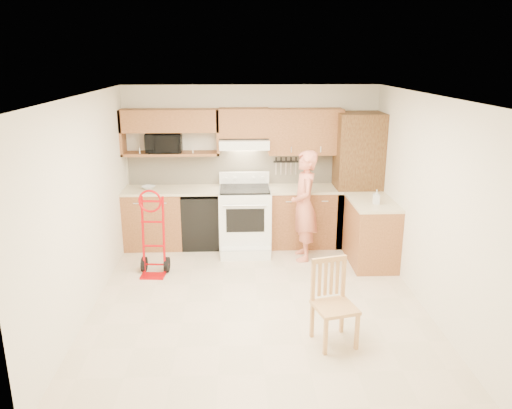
{
  "coord_description": "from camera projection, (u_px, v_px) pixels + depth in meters",
  "views": [
    {
      "loc": [
        -0.25,
        -5.59,
        2.91
      ],
      "look_at": [
        0.0,
        0.5,
        1.1
      ],
      "focal_mm": 34.97,
      "sensor_mm": 36.0,
      "label": 1
    }
  ],
  "objects": [
    {
      "name": "cab_return_right",
      "position": [
        371.0,
        233.0,
        7.23
      ],
      "size": [
        0.6,
        1.0,
        0.9
      ],
      "primitive_type": "cube",
      "color": "#A6623A",
      "rests_on": "ground"
    },
    {
      "name": "hand_truck",
      "position": [
        152.0,
        237.0,
        6.79
      ],
      "size": [
        0.46,
        0.43,
        1.1
      ],
      "primitive_type": null,
      "rotation": [
        0.0,
        0.0,
        -0.08
      ],
      "color": "#B9070A",
      "rests_on": "ground"
    },
    {
      "name": "dining_chair",
      "position": [
        335.0,
        304.0,
        5.16
      ],
      "size": [
        0.5,
        0.53,
        0.91
      ],
      "primitive_type": null,
      "rotation": [
        0.0,
        0.0,
        0.25
      ],
      "color": "tan",
      "rests_on": "ground"
    },
    {
      "name": "wall_left",
      "position": [
        84.0,
        206.0,
        5.76
      ],
      "size": [
        0.02,
        4.5,
        2.5
      ],
      "primitive_type": "cube",
      "color": "silver",
      "rests_on": "ground"
    },
    {
      "name": "floor",
      "position": [
        258.0,
        301.0,
        6.2
      ],
      "size": [
        4.0,
        4.5,
        0.02
      ],
      "primitive_type": "cube",
      "color": "beige",
      "rests_on": "ground"
    },
    {
      "name": "upper_cab_center",
      "position": [
        244.0,
        123.0,
        7.63
      ],
      "size": [
        0.76,
        0.33,
        0.44
      ],
      "primitive_type": "cube",
      "color": "#A6623A",
      "rests_on": "wall_back"
    },
    {
      "name": "pantry_tall",
      "position": [
        357.0,
        180.0,
        7.83
      ],
      "size": [
        0.7,
        0.6,
        2.1
      ],
      "primitive_type": "cube",
      "color": "brown",
      "rests_on": "ground"
    },
    {
      "name": "range_hood",
      "position": [
        244.0,
        143.0,
        7.66
      ],
      "size": [
        0.76,
        0.46,
        0.14
      ],
      "primitive_type": "cube",
      "color": "white",
      "rests_on": "wall_back"
    },
    {
      "name": "countertop_left",
      "position": [
        172.0,
        190.0,
        7.75
      ],
      "size": [
        1.5,
        0.63,
        0.04
      ],
      "primitive_type": "cube",
      "color": "beige",
      "rests_on": "lower_cab_left"
    },
    {
      "name": "wall_back",
      "position": [
        252.0,
        164.0,
        8.0
      ],
      "size": [
        4.0,
        0.02,
        2.5
      ],
      "primitive_type": "cube",
      "color": "silver",
      "rests_on": "ground"
    },
    {
      "name": "range",
      "position": [
        245.0,
        214.0,
        7.68
      ],
      "size": [
        0.79,
        1.04,
        1.16
      ],
      "primitive_type": null,
      "color": "white",
      "rests_on": "ground"
    },
    {
      "name": "person",
      "position": [
        304.0,
        206.0,
        7.28
      ],
      "size": [
        0.4,
        0.6,
        1.63
      ],
      "primitive_type": "imported",
      "rotation": [
        0.0,
        0.0,
        -1.56
      ],
      "color": "#D77259",
      "rests_on": "ground"
    },
    {
      "name": "knife_strip",
      "position": [
        286.0,
        165.0,
        7.97
      ],
      "size": [
        0.4,
        0.05,
        0.29
      ],
      "primitive_type": null,
      "color": "black",
      "rests_on": "backsplash"
    },
    {
      "name": "ceiling",
      "position": [
        258.0,
        95.0,
        5.48
      ],
      "size": [
        4.0,
        4.5,
        0.02
      ],
      "primitive_type": "cube",
      "color": "white",
      "rests_on": "ground"
    },
    {
      "name": "soap_bottle",
      "position": [
        376.0,
        197.0,
        6.93
      ],
      "size": [
        0.1,
        0.11,
        0.2
      ],
      "primitive_type": "imported",
      "rotation": [
        0.0,
        0.0,
        -0.18
      ],
      "color": "white",
      "rests_on": "countertop_return"
    },
    {
      "name": "upper_cab_left",
      "position": [
        170.0,
        120.0,
        7.58
      ],
      "size": [
        1.5,
        0.33,
        0.34
      ],
      "primitive_type": "cube",
      "color": "#A6623A",
      "rests_on": "wall_back"
    },
    {
      "name": "bowl",
      "position": [
        149.0,
        188.0,
        7.72
      ],
      "size": [
        0.26,
        0.26,
        0.05
      ],
      "primitive_type": "imported",
      "rotation": [
        0.0,
        0.0,
        -0.37
      ],
      "color": "white",
      "rests_on": "countertop_left"
    },
    {
      "name": "wall_front",
      "position": [
        271.0,
        291.0,
        3.67
      ],
      "size": [
        4.0,
        0.02,
        2.5
      ],
      "primitive_type": "cube",
      "color": "silver",
      "rests_on": "ground"
    },
    {
      "name": "lower_cab_right",
      "position": [
        304.0,
        217.0,
        7.96
      ],
      "size": [
        1.14,
        0.6,
        0.9
      ],
      "primitive_type": "cube",
      "color": "#A6623A",
      "rests_on": "ground"
    },
    {
      "name": "countertop_return",
      "position": [
        373.0,
        202.0,
        7.1
      ],
      "size": [
        0.63,
        1.0,
        0.04
      ],
      "primitive_type": "cube",
      "color": "beige",
      "rests_on": "cab_return_right"
    },
    {
      "name": "dishwasher",
      "position": [
        202.0,
        220.0,
        7.91
      ],
      "size": [
        0.6,
        0.6,
        0.85
      ],
      "primitive_type": "cube",
      "color": "black",
      "rests_on": "ground"
    },
    {
      "name": "backsplash",
      "position": [
        252.0,
        168.0,
        7.99
      ],
      "size": [
        3.92,
        0.03,
        0.55
      ],
      "primitive_type": "cube",
      "color": "beige",
      "rests_on": "wall_back"
    },
    {
      "name": "microwave",
      "position": [
        164.0,
        143.0,
        7.67
      ],
      "size": [
        0.55,
        0.38,
        0.3
      ],
      "primitive_type": "imported",
      "rotation": [
        0.0,
        0.0,
        0.03
      ],
      "color": "black",
      "rests_on": "upper_shelf_mw"
    },
    {
      "name": "upper_cab_right",
      "position": [
        305.0,
        131.0,
        7.71
      ],
      "size": [
        1.14,
        0.33,
        0.7
      ],
      "primitive_type": "cube",
      "color": "#A6623A",
      "rests_on": "wall_back"
    },
    {
      "name": "wall_right",
      "position": [
        427.0,
        202.0,
        5.92
      ],
      "size": [
        0.02,
        4.5,
        2.5
      ],
      "primitive_type": "cube",
      "color": "silver",
      "rests_on": "ground"
    },
    {
      "name": "upper_shelf_mw",
      "position": [
        171.0,
        154.0,
        7.72
      ],
      "size": [
        1.5,
        0.33,
        0.04
      ],
      "primitive_type": "cube",
      "color": "#A6623A",
      "rests_on": "wall_back"
    },
    {
      "name": "countertop_right",
      "position": [
        305.0,
        189.0,
        7.83
      ],
      "size": [
        1.14,
        0.63,
        0.04
      ],
      "primitive_type": "cube",
      "color": "beige",
      "rests_on": "lower_cab_right"
    },
    {
      "name": "lower_cab_left",
      "position": [
        154.0,
        219.0,
        7.87
      ],
      "size": [
        0.9,
        0.6,
        0.9
      ],
      "primitive_type": "cube",
      "color": "#A6623A",
      "rests_on": "ground"
    }
  ]
}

